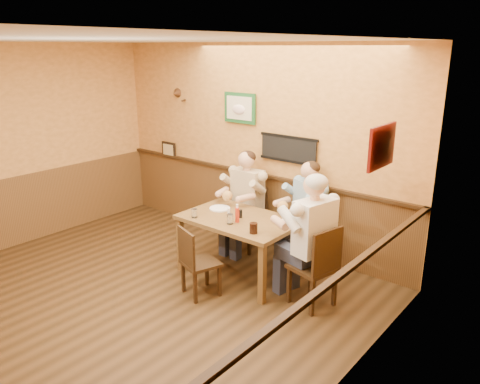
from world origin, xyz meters
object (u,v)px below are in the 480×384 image
object	(u,v)px
chair_back_right	(308,233)
diner_white_elder	(314,248)
diner_tan_shirt	(247,206)
cola_tumbler	(254,228)
water_glass_mid	(230,219)
chair_back_left	(247,219)
water_glass_left	(194,213)
chair_near_side	(201,261)
dining_table	(239,225)
hot_sauce_bottle	(237,214)
diner_blue_polo	(309,219)
pepper_shaker	(241,214)
salt_shaker	(229,212)
chair_right_end	(313,265)

from	to	relation	value
chair_back_right	diner_white_elder	size ratio (longest dim) A/B	0.65
diner_tan_shirt	cola_tumbler	size ratio (longest dim) A/B	10.62
water_glass_mid	chair_back_left	bearing A→B (deg)	116.71
chair_back_right	diner_white_elder	bearing A→B (deg)	-35.64
water_glass_left	chair_near_side	bearing A→B (deg)	-38.86
dining_table	chair_near_side	size ratio (longest dim) A/B	1.70
chair_back_right	hot_sauce_bottle	distance (m)	1.10
hot_sauce_bottle	water_glass_left	bearing A→B (deg)	-158.00
chair_back_left	water_glass_left	size ratio (longest dim) A/B	8.23
diner_blue_polo	pepper_shaker	world-z (taller)	diner_blue_polo
chair_back_left	salt_shaker	xyz separation A→B (m)	(0.26, -0.70, 0.35)
diner_tan_shirt	diner_white_elder	distance (m)	1.66
hot_sauce_bottle	salt_shaker	size ratio (longest dim) A/B	2.17
chair_near_side	diner_tan_shirt	distance (m)	1.42
chair_back_right	diner_tan_shirt	xyz separation A→B (m)	(-0.92, -0.11, 0.20)
diner_tan_shirt	diner_blue_polo	bearing A→B (deg)	6.69
chair_back_left	diner_blue_polo	bearing A→B (deg)	6.69
diner_blue_polo	water_glass_left	bearing A→B (deg)	-109.11
diner_white_elder	water_glass_left	xyz separation A→B (m)	(-1.51, -0.28, 0.13)
hot_sauce_bottle	salt_shaker	distance (m)	0.26
diner_white_elder	hot_sauce_bottle	distance (m)	1.02
dining_table	hot_sauce_bottle	xyz separation A→B (m)	(0.07, -0.13, 0.19)
chair_right_end	pepper_shaker	xyz separation A→B (m)	(-1.06, 0.07, 0.33)
dining_table	chair_back_right	xyz separation A→B (m)	(0.51, 0.79, -0.22)
water_glass_left	salt_shaker	xyz separation A→B (m)	(0.28, 0.32, -0.01)
chair_near_side	diner_tan_shirt	world-z (taller)	diner_tan_shirt
dining_table	chair_back_left	world-z (taller)	chair_back_left
chair_right_end	water_glass_left	distance (m)	1.57
water_glass_left	hot_sauce_bottle	bearing A→B (deg)	22.00
diner_blue_polo	chair_back_left	bearing A→B (deg)	-152.44
chair_back_right	pepper_shaker	distance (m)	1.00
cola_tumbler	chair_near_side	bearing A→B (deg)	-139.54
diner_blue_polo	cola_tumbler	bearing A→B (deg)	-73.40
salt_shaker	pepper_shaker	xyz separation A→B (m)	(0.16, 0.03, 0.00)
diner_blue_polo	hot_sauce_bottle	bearing A→B (deg)	-94.44
pepper_shaker	chair_right_end	bearing A→B (deg)	-3.57
cola_tumbler	salt_shaker	size ratio (longest dim) A/B	1.28
chair_right_end	diner_white_elder	bearing A→B (deg)	180.00
water_glass_left	diner_tan_shirt	bearing A→B (deg)	88.87
chair_back_left	diner_blue_polo	xyz separation A→B (m)	(0.92, 0.11, 0.18)
chair_back_right	diner_white_elder	xyz separation A→B (m)	(0.57, -0.85, 0.23)
dining_table	chair_right_end	world-z (taller)	chair_right_end
dining_table	chair_back_right	bearing A→B (deg)	57.48
diner_blue_polo	water_glass_mid	xyz separation A→B (m)	(-0.46, -1.02, 0.19)
chair_back_left	cola_tumbler	distance (m)	1.33
diner_tan_shirt	cola_tumbler	world-z (taller)	diner_tan_shirt
diner_blue_polo	pepper_shaker	bearing A→B (deg)	-101.72
chair_near_side	diner_white_elder	world-z (taller)	diner_white_elder
pepper_shaker	chair_back_right	bearing A→B (deg)	57.61
chair_near_side	salt_shaker	bearing A→B (deg)	-59.52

